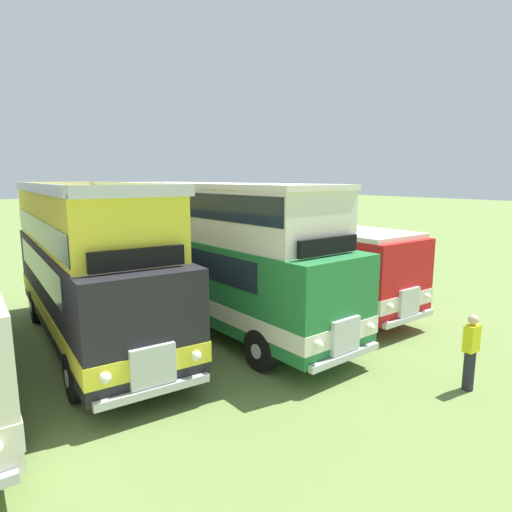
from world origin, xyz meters
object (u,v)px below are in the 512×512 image
bus_seventh_in_row (89,261)px  bus_eighth_in_row (215,248)px  marshal_person (470,352)px  bus_ninth_in_row (297,256)px

bus_seventh_in_row → bus_eighth_in_row: 3.78m
marshal_person → bus_ninth_in_row: bearing=78.3°
bus_eighth_in_row → bus_ninth_in_row: 3.83m
bus_ninth_in_row → marshal_person: 7.81m
bus_seventh_in_row → marshal_person: 9.94m
bus_seventh_in_row → marshal_person: bus_seventh_in_row is taller
bus_eighth_in_row → bus_ninth_in_row: (3.74, 0.35, -0.72)m
bus_eighth_in_row → bus_ninth_in_row: bus_eighth_in_row is taller
bus_seventh_in_row → bus_eighth_in_row: (3.73, -0.61, 0.12)m
bus_eighth_in_row → bus_ninth_in_row: bearing=5.3°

